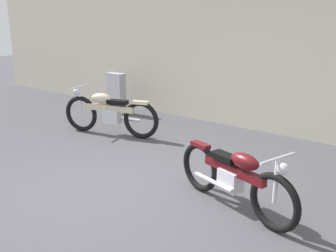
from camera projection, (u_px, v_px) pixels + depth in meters
ground_plane at (111, 190)px, 5.14m from camera, size 40.00×40.00×0.00m
building_wall at (250, 55)px, 7.75m from camera, size 18.00×0.30×3.10m
stone_marker at (116, 93)px, 9.26m from camera, size 0.55×0.25×0.99m
motorcycle_maroon at (234, 177)px, 4.52m from camera, size 1.87×0.74×0.86m
motorcycle_cream at (109, 112)px, 7.49m from camera, size 2.06×0.82×0.95m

